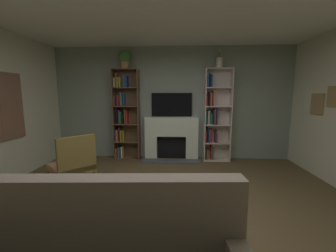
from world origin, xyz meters
The scene contains 9 objects.
ground_plane centered at (0.00, 0.00, 0.00)m, with size 6.81×6.81×0.00m, color brown.
wall_back_accent centered at (0.00, 2.71, 1.35)m, with size 5.79×0.06×2.69m, color gray.
fireplace centered at (0.00, 2.57, 0.54)m, with size 1.38×0.52×1.03m.
tv centered at (0.00, 2.65, 1.32)m, with size 0.97×0.06×0.56m, color black.
bookshelf_left centered at (-1.15, 2.58, 1.08)m, with size 0.61×0.29×2.15m.
bookshelf_right centered at (1.01, 2.57, 1.02)m, with size 0.61×0.31×2.15m.
potted_plant centered at (-1.08, 2.53, 2.39)m, with size 0.28×0.28×0.42m.
vase_with_flowers centered at (1.08, 2.53, 2.28)m, with size 0.16×0.16×0.43m.
armchair centered at (-1.43, 0.58, 0.50)m, with size 0.79×0.79×0.96m.
Camera 1 is at (0.20, -2.43, 1.55)m, focal length 22.47 mm.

